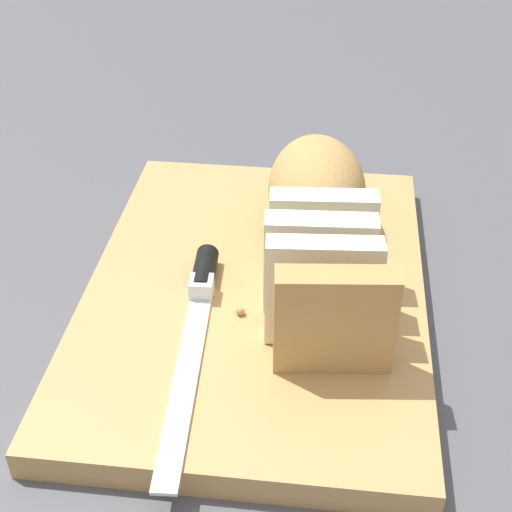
# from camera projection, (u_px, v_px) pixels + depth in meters

# --- Properties ---
(ground_plane) EXTENTS (3.00, 3.00, 0.00)m
(ground_plane) POSITION_uv_depth(u_px,v_px,m) (256.00, 305.00, 0.68)
(ground_plane) COLOR #4C4C51
(cutting_board) EXTENTS (0.42, 0.30, 0.02)m
(cutting_board) POSITION_uv_depth(u_px,v_px,m) (256.00, 294.00, 0.67)
(cutting_board) COLOR tan
(cutting_board) RESTS_ON ground_plane
(bread_loaf) EXTENTS (0.28, 0.12, 0.09)m
(bread_loaf) POSITION_uv_depth(u_px,v_px,m) (319.00, 220.00, 0.67)
(bread_loaf) COLOR tan
(bread_loaf) RESTS_ON cutting_board
(bread_knife) EXTENTS (0.26, 0.03, 0.02)m
(bread_knife) POSITION_uv_depth(u_px,v_px,m) (200.00, 300.00, 0.63)
(bread_knife) COLOR silver
(bread_knife) RESTS_ON cutting_board
(crumb_near_knife) EXTENTS (0.01, 0.01, 0.01)m
(crumb_near_knife) POSITION_uv_depth(u_px,v_px,m) (240.00, 311.00, 0.63)
(crumb_near_knife) COLOR tan
(crumb_near_knife) RESTS_ON cutting_board
(crumb_near_loaf) EXTENTS (0.00, 0.00, 0.00)m
(crumb_near_loaf) POSITION_uv_depth(u_px,v_px,m) (292.00, 306.00, 0.63)
(crumb_near_loaf) COLOR tan
(crumb_near_loaf) RESTS_ON cutting_board
(crumb_stray_left) EXTENTS (0.00, 0.00, 0.00)m
(crumb_stray_left) POSITION_uv_depth(u_px,v_px,m) (269.00, 261.00, 0.69)
(crumb_stray_left) COLOR tan
(crumb_stray_left) RESTS_ON cutting_board
(crumb_stray_right) EXTENTS (0.00, 0.00, 0.00)m
(crumb_stray_right) POSITION_uv_depth(u_px,v_px,m) (213.00, 295.00, 0.65)
(crumb_stray_right) COLOR tan
(crumb_stray_right) RESTS_ON cutting_board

